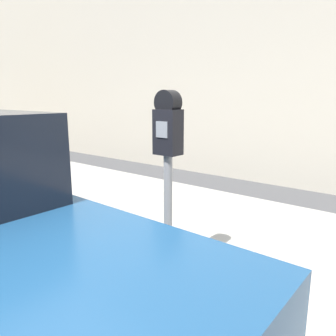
% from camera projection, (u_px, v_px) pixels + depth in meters
% --- Properties ---
extents(sidewalk, '(24.00, 2.80, 0.12)m').
position_uv_depth(sidewalk, '(210.00, 235.00, 3.56)').
color(sidewalk, '#BCB7AD').
rests_on(sidewalk, ground_plane).
extents(parking_meter, '(0.19, 0.14, 1.46)m').
position_uv_depth(parking_meter, '(168.00, 150.00, 2.43)').
color(parking_meter, gray).
rests_on(parking_meter, sidewalk).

